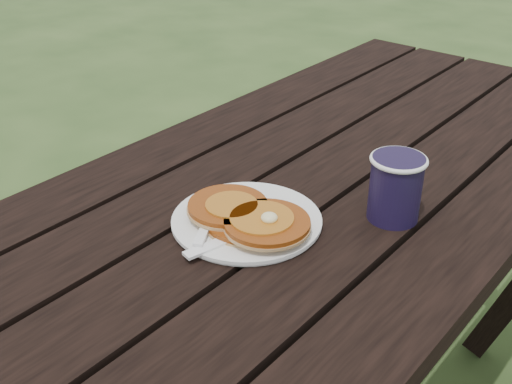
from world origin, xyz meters
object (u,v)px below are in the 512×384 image
Objects in this scene: pancake_stack at (248,217)px; coffee_cup at (396,184)px; plate at (247,221)px; picnic_table at (296,343)px.

pancake_stack is 0.24m from coffee_cup.
plate is 2.14× the size of coffee_cup.
coffee_cup is (0.17, 0.17, 0.06)m from plate.
pancake_stack is at bearing -131.31° from coffee_cup.
coffee_cup reaches higher than picnic_table.
picnic_table is at bearing 92.56° from plate.
pancake_stack is at bearing -83.09° from picnic_table.
picnic_table is at bearing -179.23° from coffee_cup.
plate is 0.25m from coffee_cup.
pancake_stack is 1.93× the size of coffee_cup.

